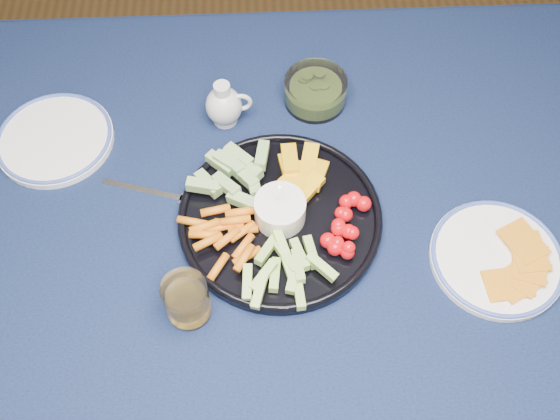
{
  "coord_description": "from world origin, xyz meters",
  "views": [
    {
      "loc": [
        -0.05,
        -0.57,
        1.71
      ],
      "look_at": [
        -0.02,
        -0.01,
        0.79
      ],
      "focal_mm": 40.0,
      "sensor_mm": 36.0,
      "label": 1
    }
  ],
  "objects_px": {
    "creamer_pitcher": "(224,105)",
    "juice_tumbler": "(187,301)",
    "crudite_platter": "(279,215)",
    "pickle_bowl": "(315,92)",
    "dining_table": "(291,239)",
    "cheese_plate": "(497,257)",
    "side_plate_extra": "(55,139)"
  },
  "relations": [
    {
      "from": "cheese_plate",
      "to": "crudite_platter",
      "type": "bearing_deg",
      "value": 165.56
    },
    {
      "from": "cheese_plate",
      "to": "side_plate_extra",
      "type": "distance_m",
      "value": 0.85
    },
    {
      "from": "creamer_pitcher",
      "to": "juice_tumbler",
      "type": "xyz_separation_m",
      "value": [
        -0.06,
        -0.4,
        -0.0
      ]
    },
    {
      "from": "cheese_plate",
      "to": "side_plate_extra",
      "type": "height_order",
      "value": "cheese_plate"
    },
    {
      "from": "creamer_pitcher",
      "to": "pickle_bowl",
      "type": "bearing_deg",
      "value": 13.0
    },
    {
      "from": "creamer_pitcher",
      "to": "pickle_bowl",
      "type": "distance_m",
      "value": 0.18
    },
    {
      "from": "pickle_bowl",
      "to": "cheese_plate",
      "type": "height_order",
      "value": "pickle_bowl"
    },
    {
      "from": "crudite_platter",
      "to": "side_plate_extra",
      "type": "height_order",
      "value": "crudite_platter"
    },
    {
      "from": "pickle_bowl",
      "to": "juice_tumbler",
      "type": "relative_size",
      "value": 1.42
    },
    {
      "from": "creamer_pitcher",
      "to": "side_plate_extra",
      "type": "distance_m",
      "value": 0.33
    },
    {
      "from": "dining_table",
      "to": "cheese_plate",
      "type": "xyz_separation_m",
      "value": [
        0.35,
        -0.11,
        0.1
      ]
    },
    {
      "from": "dining_table",
      "to": "side_plate_extra",
      "type": "bearing_deg",
      "value": 157.27
    },
    {
      "from": "cheese_plate",
      "to": "juice_tumbler",
      "type": "bearing_deg",
      "value": -172.56
    },
    {
      "from": "juice_tumbler",
      "to": "side_plate_extra",
      "type": "distance_m",
      "value": 0.45
    },
    {
      "from": "dining_table",
      "to": "crudite_platter",
      "type": "xyz_separation_m",
      "value": [
        -0.02,
        -0.01,
        0.11
      ]
    },
    {
      "from": "crudite_platter",
      "to": "cheese_plate",
      "type": "bearing_deg",
      "value": -14.44
    },
    {
      "from": "dining_table",
      "to": "creamer_pitcher",
      "type": "distance_m",
      "value": 0.29
    },
    {
      "from": "dining_table",
      "to": "cheese_plate",
      "type": "bearing_deg",
      "value": -16.86
    },
    {
      "from": "crudite_platter",
      "to": "creamer_pitcher",
      "type": "distance_m",
      "value": 0.26
    },
    {
      "from": "crudite_platter",
      "to": "pickle_bowl",
      "type": "bearing_deg",
      "value": 73.03
    },
    {
      "from": "cheese_plate",
      "to": "dining_table",
      "type": "bearing_deg",
      "value": 163.14
    },
    {
      "from": "creamer_pitcher",
      "to": "cheese_plate",
      "type": "height_order",
      "value": "creamer_pitcher"
    },
    {
      "from": "crudite_platter",
      "to": "side_plate_extra",
      "type": "distance_m",
      "value": 0.47
    },
    {
      "from": "crudite_platter",
      "to": "juice_tumbler",
      "type": "xyz_separation_m",
      "value": [
        -0.15,
        -0.16,
        0.02
      ]
    },
    {
      "from": "creamer_pitcher",
      "to": "juice_tumbler",
      "type": "height_order",
      "value": "creamer_pitcher"
    },
    {
      "from": "crudite_platter",
      "to": "cheese_plate",
      "type": "xyz_separation_m",
      "value": [
        0.37,
        -0.1,
        -0.01
      ]
    },
    {
      "from": "crudite_platter",
      "to": "cheese_plate",
      "type": "distance_m",
      "value": 0.38
    },
    {
      "from": "creamer_pitcher",
      "to": "pickle_bowl",
      "type": "xyz_separation_m",
      "value": [
        0.18,
        0.04,
        -0.02
      ]
    },
    {
      "from": "crudite_platter",
      "to": "side_plate_extra",
      "type": "xyz_separation_m",
      "value": [
        -0.42,
        0.2,
        -0.01
      ]
    },
    {
      "from": "cheese_plate",
      "to": "side_plate_extra",
      "type": "bearing_deg",
      "value": 159.78
    },
    {
      "from": "cheese_plate",
      "to": "juice_tumbler",
      "type": "distance_m",
      "value": 0.53
    },
    {
      "from": "pickle_bowl",
      "to": "juice_tumbler",
      "type": "distance_m",
      "value": 0.5
    }
  ]
}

